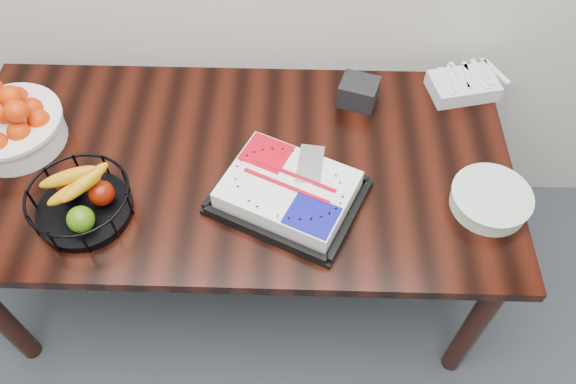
{
  "coord_description": "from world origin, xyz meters",
  "views": [
    {
      "loc": [
        0.21,
        0.85,
        2.15
      ],
      "look_at": [
        0.18,
        1.82,
        0.83
      ],
      "focal_mm": 35.0,
      "sensor_mm": 36.0,
      "label": 1
    }
  ],
  "objects_px": {
    "table": "(235,178)",
    "cake_tray": "(288,192)",
    "fruit_basket": "(80,200)",
    "tangerine_bowl": "(9,121)",
    "plate_stack": "(490,200)",
    "napkin_box": "(359,92)"
  },
  "relations": [
    {
      "from": "plate_stack",
      "to": "napkin_box",
      "type": "height_order",
      "value": "napkin_box"
    },
    {
      "from": "table",
      "to": "fruit_basket",
      "type": "distance_m",
      "value": 0.5
    },
    {
      "from": "cake_tray",
      "to": "tangerine_bowl",
      "type": "relative_size",
      "value": 1.57
    },
    {
      "from": "napkin_box",
      "to": "fruit_basket",
      "type": "bearing_deg",
      "value": -149.27
    },
    {
      "from": "tangerine_bowl",
      "to": "fruit_basket",
      "type": "bearing_deg",
      "value": -44.09
    },
    {
      "from": "cake_tray",
      "to": "napkin_box",
      "type": "relative_size",
      "value": 4.19
    },
    {
      "from": "cake_tray",
      "to": "plate_stack",
      "type": "height_order",
      "value": "cake_tray"
    },
    {
      "from": "fruit_basket",
      "to": "napkin_box",
      "type": "height_order",
      "value": "fruit_basket"
    },
    {
      "from": "tangerine_bowl",
      "to": "fruit_basket",
      "type": "distance_m",
      "value": 0.41
    },
    {
      "from": "tangerine_bowl",
      "to": "fruit_basket",
      "type": "relative_size",
      "value": 1.12
    },
    {
      "from": "fruit_basket",
      "to": "napkin_box",
      "type": "xyz_separation_m",
      "value": [
        0.84,
        0.5,
        -0.02
      ]
    },
    {
      "from": "fruit_basket",
      "to": "napkin_box",
      "type": "relative_size",
      "value": 2.39
    },
    {
      "from": "plate_stack",
      "to": "napkin_box",
      "type": "relative_size",
      "value": 1.92
    },
    {
      "from": "cake_tray",
      "to": "fruit_basket",
      "type": "bearing_deg",
      "value": -173.62
    },
    {
      "from": "table",
      "to": "napkin_box",
      "type": "height_order",
      "value": "napkin_box"
    },
    {
      "from": "table",
      "to": "tangerine_bowl",
      "type": "relative_size",
      "value": 5.33
    },
    {
      "from": "table",
      "to": "fruit_basket",
      "type": "xyz_separation_m",
      "value": [
        -0.43,
        -0.21,
        0.15
      ]
    },
    {
      "from": "table",
      "to": "cake_tray",
      "type": "height_order",
      "value": "cake_tray"
    },
    {
      "from": "plate_stack",
      "to": "fruit_basket",
      "type": "bearing_deg",
      "value": -177.02
    },
    {
      "from": "plate_stack",
      "to": "napkin_box",
      "type": "distance_m",
      "value": 0.58
    },
    {
      "from": "fruit_basket",
      "to": "cake_tray",
      "type": "bearing_deg",
      "value": 6.38
    },
    {
      "from": "table",
      "to": "tangerine_bowl",
      "type": "bearing_deg",
      "value": 174.43
    }
  ]
}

